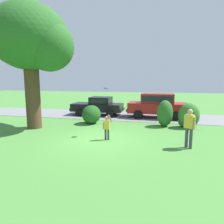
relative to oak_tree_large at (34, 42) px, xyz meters
The scene contains 11 objects.
ground_plane 7.06m from the oak_tree_large, 19.68° to the right, with size 80.00×80.00×0.00m, color #478438.
driveway_strip 8.69m from the oak_tree_large, 49.88° to the left, with size 28.00×4.40×0.02m, color slate.
oak_tree_large is the anchor object (origin of this frame).
shrub_near_tree 5.78m from the oak_tree_large, 34.29° to the left, with size 1.26×1.50×1.26m.
shrub_centre_left 9.19m from the oak_tree_large, 15.96° to the left, with size 1.01×1.12×1.70m.
shrub_centre 10.47m from the oak_tree_large, 13.31° to the left, with size 1.29×1.06×1.56m.
parked_sedan 7.23m from the oak_tree_large, 65.87° to the left, with size 4.41×2.12×1.56m.
parked_suv 9.80m from the oak_tree_large, 35.46° to the left, with size 4.72×2.14×1.92m.
child_thrower 6.85m from the oak_tree_large, 17.85° to the right, with size 0.44×0.29×1.29m.
frisbee 5.41m from the oak_tree_large, ahead, with size 0.29×0.28×0.11m.
adult_onlooker 9.91m from the oak_tree_large, 12.61° to the right, with size 0.45×0.39×1.74m.
Camera 1 is at (3.01, -9.57, 2.98)m, focal length 32.70 mm.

